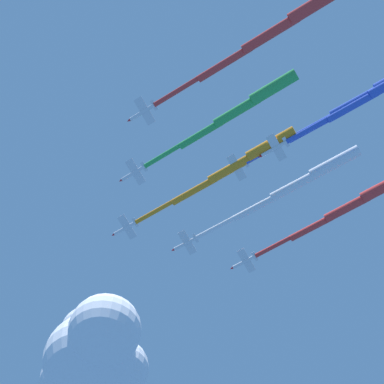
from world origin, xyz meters
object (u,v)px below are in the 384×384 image
(jet_lead, at_px, (233,167))
(jet_starboard_inner, at_px, (296,185))
(jet_port_inner, at_px, (237,111))
(jet_port_mid, at_px, (272,32))
(jet_port_outer, at_px, (358,100))
(jet_starboard_mid, at_px, (347,207))

(jet_lead, distance_m, jet_starboard_inner, 20.79)
(jet_port_inner, xyz_separation_m, jet_starboard_inner, (11.24, -29.06, 0.72))
(jet_lead, bearing_deg, jet_port_mid, 162.11)
(jet_starboard_inner, xyz_separation_m, jet_port_outer, (-31.75, 0.11, -0.51))
(jet_port_inner, relative_size, jet_starboard_inner, 0.92)
(jet_lead, bearing_deg, jet_port_inner, 151.27)
(jet_starboard_mid, bearing_deg, jet_port_inner, 100.69)
(jet_starboard_inner, distance_m, jet_port_outer, 31.75)
(jet_starboard_inner, bearing_deg, jet_port_outer, 179.80)
(jet_port_inner, bearing_deg, jet_port_mid, 170.31)
(jet_port_inner, bearing_deg, jet_port_outer, -125.32)
(jet_lead, xyz_separation_m, jet_starboard_inner, (-4.95, -20.19, -0.17))
(jet_port_outer, bearing_deg, jet_lead, 28.69)
(jet_port_inner, relative_size, jet_port_mid, 0.89)
(jet_port_inner, distance_m, jet_port_mid, 24.38)
(jet_port_mid, height_order, jet_starboard_mid, jet_starboard_mid)
(jet_lead, height_order, jet_port_mid, jet_lead)
(jet_lead, bearing_deg, jet_starboard_mid, -100.93)
(jet_port_mid, distance_m, jet_starboard_mid, 60.62)
(jet_port_inner, height_order, jet_starboard_inner, jet_starboard_inner)
(jet_port_inner, height_order, jet_port_outer, jet_port_outer)
(jet_starboard_mid, bearing_deg, jet_starboard_inner, 82.36)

